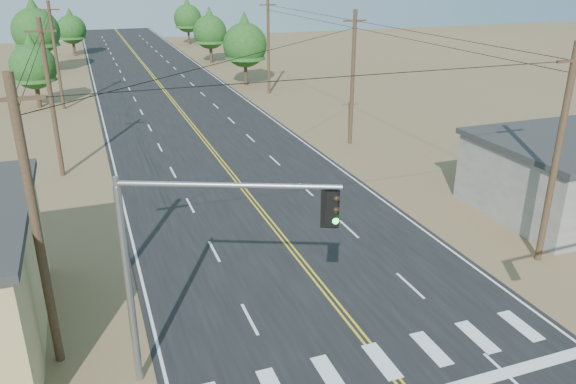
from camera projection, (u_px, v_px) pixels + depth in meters
name	position (u px, v px, depth m)	size (l,w,h in m)	color
road	(225.00, 166.00, 38.67)	(15.00, 200.00, 0.02)	black
utility_pole_left_near	(36.00, 227.00, 17.72)	(1.80, 0.30, 10.00)	#4C3826
utility_pole_left_mid	(51.00, 99.00, 35.15)	(1.80, 0.30, 10.00)	#4C3826
utility_pole_left_far	(56.00, 55.00, 52.58)	(1.80, 0.30, 10.00)	#4C3826
utility_pole_right_near	(557.00, 156.00, 24.45)	(1.80, 0.30, 10.00)	#4C3826
utility_pole_right_mid	(353.00, 78.00, 41.88)	(1.80, 0.30, 10.00)	#4C3826
utility_pole_right_far	(268.00, 45.00, 59.31)	(1.80, 0.30, 10.00)	#4C3826
signal_mast_left	(188.00, 249.00, 16.76)	(6.10, 2.81, 7.19)	gray
tree_left_near	(33.00, 62.00, 53.53)	(4.31, 4.31, 7.19)	#3F2D1E
tree_left_mid	(35.00, 26.00, 70.59)	(5.79, 5.79, 9.64)	#3F2D1E
tree_left_far	(71.00, 26.00, 85.68)	(4.34, 4.34, 7.23)	#3F2D1E
tree_right_near	(245.00, 40.00, 63.64)	(4.98, 4.98, 8.31)	#3F2D1E
tree_right_mid	(210.00, 28.00, 79.18)	(4.70, 4.70, 7.83)	#3F2D1E
tree_right_far	(187.00, 16.00, 99.01)	(4.82, 4.82, 8.04)	#3F2D1E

